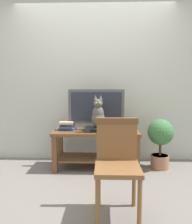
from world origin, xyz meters
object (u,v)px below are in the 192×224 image
at_px(tv, 96,109).
at_px(potted_plant, 160,138).
at_px(wooden_chair, 117,158).
at_px(book_stack, 67,126).
at_px(media_box, 98,129).
at_px(cat, 98,115).
at_px(tv_stand, 96,142).

distance_m(tv, potted_plant, 1.03).
xyz_separation_m(wooden_chair, book_stack, (-0.66, 1.17, 0.10)).
bearing_deg(media_box, tv, 102.03).
relative_size(media_box, cat, 0.80).
bearing_deg(potted_plant, media_box, -175.44).
bearing_deg(tv, cat, -78.76).
bearing_deg(cat, wooden_chair, -79.28).
distance_m(tv, wooden_chair, 1.31).
bearing_deg(cat, potted_plant, 5.54).
bearing_deg(book_stack, wooden_chair, -60.42).
distance_m(tv_stand, potted_plant, 0.94).
bearing_deg(tv_stand, cat, -67.25).
relative_size(cat, potted_plant, 0.63).
distance_m(book_stack, potted_plant, 1.38).
height_order(book_stack, potted_plant, potted_plant).
bearing_deg(tv, book_stack, -171.23).
bearing_deg(potted_plant, tv, 175.81).
bearing_deg(book_stack, potted_plant, -0.11).
xyz_separation_m(book_stack, potted_plant, (1.37, -0.00, -0.18)).
relative_size(wooden_chair, potted_plant, 1.23).
height_order(tv, potted_plant, tv).
bearing_deg(media_box, wooden_chair, -79.38).
xyz_separation_m(cat, potted_plant, (0.91, 0.09, -0.35)).
distance_m(tv_stand, tv, 0.49).
bearing_deg(wooden_chair, cat, 100.72).
xyz_separation_m(tv_stand, potted_plant, (0.94, 0.01, 0.06)).
distance_m(tv, cat, 0.18).
relative_size(tv, cat, 1.79).
xyz_separation_m(media_box, wooden_chair, (0.21, -1.10, -0.07)).
bearing_deg(potted_plant, book_stack, 179.89).
relative_size(cat, wooden_chair, 0.52).
bearing_deg(tv, wooden_chair, -79.22).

